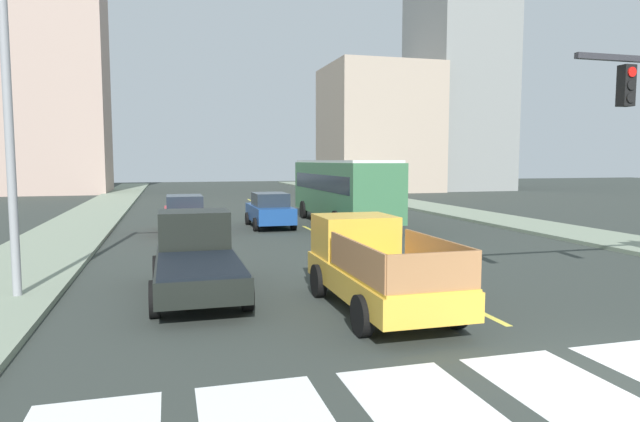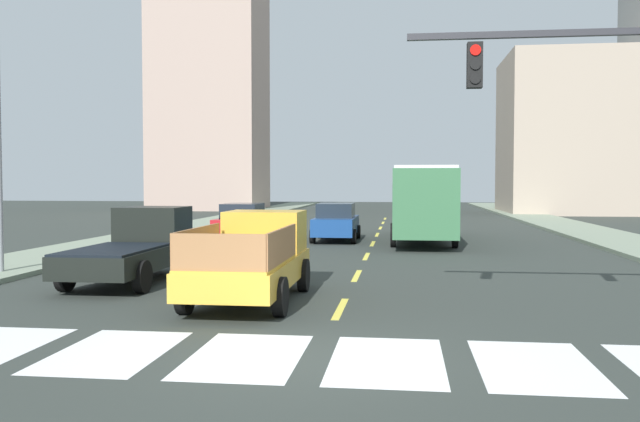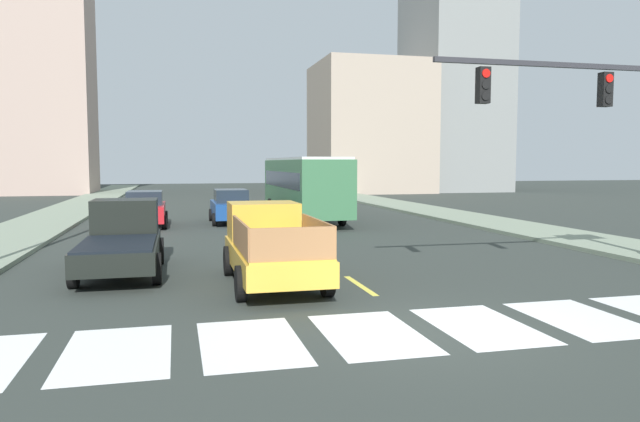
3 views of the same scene
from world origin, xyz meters
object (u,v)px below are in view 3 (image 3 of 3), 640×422
at_px(city_bus, 304,184).
at_px(sedan_mid, 231,206).
at_px(pickup_stakebed, 270,245).
at_px(sedan_far, 145,209).
at_px(pickup_dark, 122,239).

relative_size(city_bus, sedan_mid, 2.45).
xyz_separation_m(pickup_stakebed, sedan_far, (-3.75, 14.36, -0.08)).
distance_m(pickup_stakebed, city_bus, 16.13).
xyz_separation_m(pickup_stakebed, city_bus, (4.24, 15.53, 1.02)).
xyz_separation_m(city_bus, sedan_far, (-8.00, -1.17, -1.09)).
bearing_deg(pickup_dark, sedan_mid, 74.84).
bearing_deg(sedan_far, pickup_stakebed, -75.42).
bearing_deg(sedan_mid, pickup_dark, -109.61).
xyz_separation_m(pickup_stakebed, sedan_mid, (0.37, 15.16, -0.08)).
height_order(city_bus, sedan_mid, city_bus).
bearing_deg(pickup_stakebed, city_bus, 76.54).
distance_m(city_bus, sedan_far, 8.16).
height_order(pickup_stakebed, sedan_mid, pickup_stakebed).
height_order(pickup_stakebed, city_bus, city_bus).
xyz_separation_m(city_bus, sedan_mid, (-3.87, -0.37, -1.09)).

